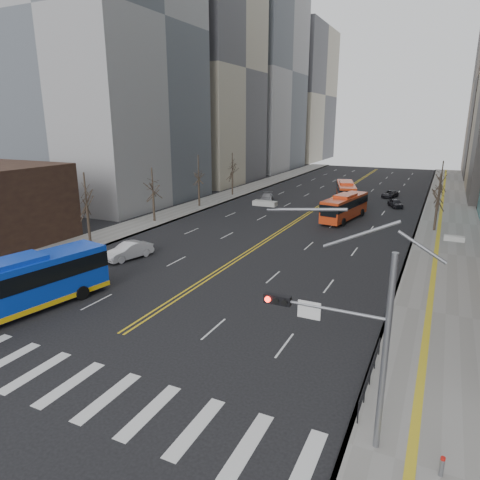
# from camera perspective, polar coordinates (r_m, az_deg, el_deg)

# --- Properties ---
(ground) EXTENTS (220.00, 220.00, 0.00)m
(ground) POSITION_cam_1_polar(r_m,az_deg,el_deg) (24.13, -23.71, -16.49)
(ground) COLOR black
(sidewalk_right) EXTENTS (7.00, 130.00, 0.15)m
(sidewalk_right) POSITION_cam_1_polar(r_m,az_deg,el_deg) (59.01, 26.06, 2.05)
(sidewalk_right) COLOR gray
(sidewalk_right) RESTS_ON ground
(sidewalk_left) EXTENTS (5.00, 130.00, 0.15)m
(sidewalk_left) POSITION_cam_1_polar(r_m,az_deg,el_deg) (67.56, -4.06, 5.15)
(sidewalk_left) COLOR gray
(sidewalk_left) RESTS_ON ground
(crosswalk) EXTENTS (26.70, 4.00, 0.01)m
(crosswalk) POSITION_cam_1_polar(r_m,az_deg,el_deg) (24.13, -23.72, -16.48)
(crosswalk) COLOR silver
(crosswalk) RESTS_ON ground
(centerline) EXTENTS (0.55, 100.00, 0.01)m
(centerline) POSITION_cam_1_polar(r_m,az_deg,el_deg) (70.76, 11.82, 5.28)
(centerline) COLOR gold
(centerline) RESTS_ON ground
(office_towers) EXTENTS (83.00, 134.00, 58.00)m
(office_towers) POSITION_cam_1_polar(r_m,az_deg,el_deg) (83.66, 15.36, 23.09)
(office_towers) COLOR gray
(office_towers) RESTS_ON ground
(signal_mast) EXTENTS (5.37, 0.37, 9.39)m
(signal_mast) POSITION_cam_1_polar(r_m,az_deg,el_deg) (16.71, 14.04, -11.35)
(signal_mast) COLOR gray
(signal_mast) RESTS_ON ground
(pedestrian_railing) EXTENTS (0.06, 6.06, 1.02)m
(pedestrian_railing) POSITION_cam_1_polar(r_m,az_deg,el_deg) (22.06, 17.00, -16.49)
(pedestrian_railing) COLOR black
(pedestrian_railing) RESTS_ON sidewalk_right
(street_trees) EXTENTS (35.20, 47.20, 7.60)m
(street_trees) POSITION_cam_1_polar(r_m,az_deg,el_deg) (53.35, -0.94, 7.61)
(street_trees) COLOR black
(street_trees) RESTS_ON ground
(blue_bus) EXTENTS (5.03, 13.42, 3.80)m
(blue_bus) POSITION_cam_1_polar(r_m,az_deg,el_deg) (31.32, -28.30, -5.56)
(blue_bus) COLOR blue
(blue_bus) RESTS_ON ground
(red_bus_near) EXTENTS (4.01, 10.68, 3.33)m
(red_bus_near) POSITION_cam_1_polar(r_m,az_deg,el_deg) (56.32, 13.79, 4.47)
(red_bus_near) COLOR red
(red_bus_near) RESTS_ON ground
(red_bus_far) EXTENTS (5.15, 10.76, 3.35)m
(red_bus_far) POSITION_cam_1_polar(r_m,az_deg,el_deg) (68.11, 13.91, 6.35)
(red_bus_far) COLOR red
(red_bus_far) RESTS_ON ground
(car_white) EXTENTS (2.75, 4.87, 1.52)m
(car_white) POSITION_cam_1_polar(r_m,az_deg,el_deg) (40.66, -14.61, -1.39)
(car_white) COLOR silver
(car_white) RESTS_ON ground
(car_dark_mid) EXTENTS (2.82, 3.86, 1.22)m
(car_dark_mid) POSITION_cam_1_polar(r_m,az_deg,el_deg) (67.10, 20.01, 4.64)
(car_dark_mid) COLOR black
(car_dark_mid) RESTS_ON ground
(car_silver) EXTENTS (3.18, 5.01, 1.35)m
(car_silver) POSITION_cam_1_polar(r_m,az_deg,el_deg) (67.55, 3.57, 5.67)
(car_silver) COLOR gray
(car_silver) RESTS_ON ground
(car_dark_far) EXTENTS (2.67, 4.30, 1.11)m
(car_dark_far) POSITION_cam_1_polar(r_m,az_deg,el_deg) (75.65, 19.34, 5.80)
(car_dark_far) COLOR black
(car_dark_far) RESTS_ON ground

